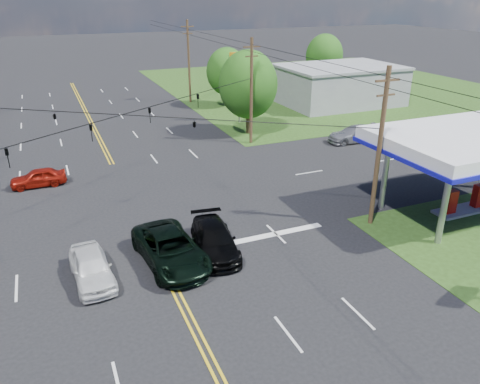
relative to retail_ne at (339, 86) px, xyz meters
name	(u,v)px	position (x,y,z in m)	size (l,w,h in m)	color
ground	(131,201)	(-30.00, -20.00, -2.20)	(280.00, 280.00, 0.00)	black
grass_ne	(321,85)	(5.00, 12.00, -2.20)	(46.00, 48.00, 0.03)	#243D13
stop_bar	(245,241)	(-25.00, -28.00, -2.20)	(10.00, 0.50, 0.02)	silver
retail_ne	(339,86)	(0.00, 0.00, 0.00)	(14.00, 10.00, 4.40)	gray
gas_canopy	(476,142)	(-10.50, -30.00, 2.51)	(12.20, 8.20, 5.35)	white
pole_se	(379,147)	(-17.00, -29.00, 2.72)	(1.60, 0.28, 9.50)	#3F2B1A
pole_ne	(251,90)	(-17.00, -11.00, 2.72)	(1.60, 0.28, 9.50)	#3F2B1A
pole_right_far	(189,61)	(-17.00, 8.00, 2.97)	(1.60, 0.28, 10.00)	#3F2B1A
span_wire_signals	(122,115)	(-30.00, -20.00, 3.80)	(26.00, 18.00, 1.13)	black
power_lines	(123,78)	(-30.00, -22.00, 6.40)	(26.04, 100.00, 0.64)	black
tree_right_a	(248,85)	(-16.00, -8.00, 2.67)	(5.70, 5.70, 8.18)	#3F2B1A
tree_right_b	(227,72)	(-13.50, 4.00, 2.02)	(4.94, 4.94, 7.09)	#3F2B1A
tree_far_r	(324,56)	(4.00, 10.00, 2.34)	(5.32, 5.32, 7.63)	#3F2B1A
pickup_dkgreen	(171,249)	(-29.50, -28.67, -1.37)	(2.77, 6.01, 1.67)	black
suv_black	(215,240)	(-27.00, -28.50, -1.45)	(2.09, 5.14, 1.49)	black
pickup_white	(91,267)	(-33.50, -28.76, -1.44)	(1.79, 4.44, 1.51)	silver
sedan_red	(38,178)	(-35.63, -14.64, -1.54)	(1.55, 3.86, 1.32)	maroon
sedan_far	(355,134)	(-7.84, -14.50, -1.44)	(2.12, 5.22, 1.51)	#AAABAF
polesign_ne	(239,68)	(-15.10, -3.71, 3.54)	(2.02, 0.91, 7.47)	#A5A5AA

